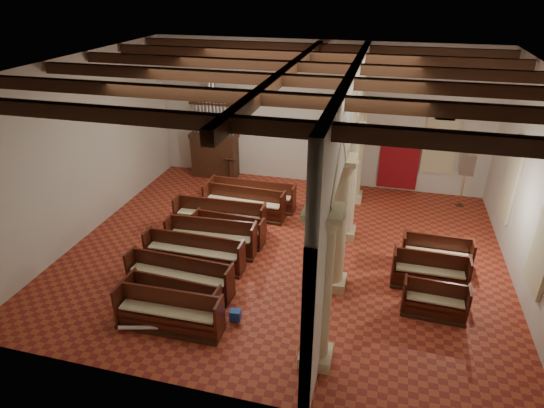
{
  "coord_description": "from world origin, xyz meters",
  "views": [
    {
      "loc": [
        2.8,
        -12.49,
        8.19
      ],
      "look_at": [
        -0.56,
        0.5,
        1.45
      ],
      "focal_mm": 30.0,
      "sensor_mm": 36.0,
      "label": 1
    }
  ],
  "objects": [
    {
      "name": "floor",
      "position": [
        0.0,
        0.0,
        0.0
      ],
      "size": [
        14.0,
        14.0,
        0.0
      ],
      "primitive_type": "plane",
      "color": "#9F3D22",
      "rests_on": "ground"
    },
    {
      "name": "ceiling",
      "position": [
        0.0,
        0.0,
        6.0
      ],
      "size": [
        14.0,
        14.0,
        0.0
      ],
      "primitive_type": "plane",
      "rotation": [
        3.14,
        0.0,
        0.0
      ],
      "color": "#321C10",
      "rests_on": "wall_back"
    },
    {
      "name": "wall_back",
      "position": [
        0.0,
        6.0,
        3.0
      ],
      "size": [
        14.0,
        0.02,
        6.0
      ],
      "primitive_type": "cube",
      "color": "beige",
      "rests_on": "floor"
    },
    {
      "name": "wall_front",
      "position": [
        0.0,
        -6.0,
        3.0
      ],
      "size": [
        14.0,
        0.02,
        6.0
      ],
      "primitive_type": "cube",
      "color": "beige",
      "rests_on": "floor"
    },
    {
      "name": "wall_left",
      "position": [
        -7.0,
        0.0,
        3.0
      ],
      "size": [
        0.02,
        12.0,
        6.0
      ],
      "primitive_type": "cube",
      "color": "beige",
      "rests_on": "floor"
    },
    {
      "name": "wall_right",
      "position": [
        7.0,
        0.0,
        3.0
      ],
      "size": [
        0.02,
        12.0,
        6.0
      ],
      "primitive_type": "cube",
      "color": "beige",
      "rests_on": "floor"
    },
    {
      "name": "ceiling_beams",
      "position": [
        0.0,
        0.0,
        5.82
      ],
      "size": [
        13.8,
        11.8,
        0.3
      ],
      "primitive_type": null,
      "color": "#3C1F13",
      "rests_on": "wall_back"
    },
    {
      "name": "arcade",
      "position": [
        1.8,
        0.0,
        3.56
      ],
      "size": [
        0.9,
        11.9,
        6.0
      ],
      "color": "#C0B38F",
      "rests_on": "floor"
    },
    {
      "name": "window_right_b",
      "position": [
        6.98,
        2.5,
        2.2
      ],
      "size": [
        0.03,
        1.0,
        2.2
      ],
      "primitive_type": "cube",
      "color": "#2D6652",
      "rests_on": "wall_right"
    },
    {
      "name": "window_back",
      "position": [
        5.0,
        5.98,
        2.2
      ],
      "size": [
        1.0,
        0.03,
        2.2
      ],
      "primitive_type": "cube",
      "color": "#2D6652",
      "rests_on": "wall_back"
    },
    {
      "name": "pipe_organ",
      "position": [
        -4.5,
        5.5,
        1.37
      ],
      "size": [
        2.1,
        0.85,
        4.4
      ],
      "color": "#3C1F13",
      "rests_on": "floor"
    },
    {
      "name": "lectern",
      "position": [
        -3.47,
        4.91,
        0.51
      ],
      "size": [
        0.55,
        0.57,
        1.23
      ],
      "rotation": [
        0.0,
        0.0,
        -0.17
      ],
      "color": "#342210",
      "rests_on": "floor"
    },
    {
      "name": "dossal_curtain",
      "position": [
        3.5,
        5.92,
        1.17
      ],
      "size": [
        1.8,
        0.07,
        2.17
      ],
      "color": "maroon",
      "rests_on": "floor"
    },
    {
      "name": "processional_banner",
      "position": [
        6.01,
        5.04,
        0.78
      ],
      "size": [
        0.52,
        0.66,
        2.28
      ],
      "rotation": [
        0.0,
        0.0,
        -0.16
      ],
      "color": "#3C1F13",
      "rests_on": "floor"
    },
    {
      "name": "hymnal_box_a",
      "position": [
        -0.47,
        -3.7,
        0.24
      ],
      "size": [
        0.31,
        0.26,
        0.28
      ],
      "primitive_type": "cube",
      "rotation": [
        0.0,
        0.0,
        0.12
      ],
      "color": "navy",
      "rests_on": "floor"
    },
    {
      "name": "hymnal_box_b",
      "position": [
        -1.15,
        -3.25,
        0.25
      ],
      "size": [
        0.36,
        0.32,
        0.3
      ],
      "primitive_type": "cube",
      "rotation": [
        0.0,
        0.0,
        -0.29
      ],
      "color": "navy",
      "rests_on": "floor"
    },
    {
      "name": "hymnal_box_c",
      "position": [
        -1.31,
        -0.74,
        0.27
      ],
      "size": [
        0.35,
        0.29,
        0.34
      ],
      "primitive_type": "cube",
      "rotation": [
        0.0,
        0.0,
        0.02
      ],
      "color": "#151991",
      "rests_on": "floor"
    },
    {
      "name": "tube_heater_a",
      "position": [
        -2.75,
        -4.69,
        0.16
      ],
      "size": [
        1.01,
        0.36,
        0.1
      ],
      "primitive_type": "cylinder",
      "rotation": [
        0.0,
        1.57,
        0.26
      ],
      "color": "white",
      "rests_on": "floor"
    },
    {
      "name": "tube_heater_b",
      "position": [
        -1.59,
        -3.71,
        0.16
      ],
      "size": [
        0.93,
        0.27,
        0.09
      ],
      "primitive_type": "cylinder",
      "rotation": [
        0.0,
        1.57,
        0.2
      ],
      "color": "white",
      "rests_on": "floor"
    },
    {
      "name": "nave_pew_0",
      "position": [
        -2.03,
        -4.33,
        0.36
      ],
      "size": [
        2.81,
        0.79,
        1.1
      ],
      "rotation": [
        0.0,
        0.0,
        0.02
      ],
      "color": "#3C1F13",
      "rests_on": "floor"
    },
    {
      "name": "nave_pew_1",
      "position": [
        -2.22,
        -3.68,
        0.32
      ],
      "size": [
        2.66,
        0.79,
        0.97
      ],
      "rotation": [
        0.0,
        0.0,
        -0.05
      ],
      "color": "#3C1F13",
      "rests_on": "floor"
    },
    {
      "name": "nave_pew_2",
      "position": [
        -2.45,
        -2.81,
        0.35
      ],
      "size": [
        3.21,
        0.86,
        1.07
      ],
      "rotation": [
        0.0,
        0.0,
        -0.05
      ],
      "color": "#3C1F13",
      "rests_on": "floor"
    },
    {
      "name": "nave_pew_3",
      "position": [
        -2.55,
        -1.53,
        0.35
      ],
      "size": [
        3.2,
        0.72,
        1.05
      ],
      "rotation": [
        0.0,
        0.0,
        -0.01
      ],
      "color": "#3C1F13",
      "rests_on": "floor"
    },
    {
      "name": "nave_pew_4",
      "position": [
        -2.32,
        -0.62,
        0.38
      ],
      "size": [
        3.0,
        0.93,
        1.15
      ],
      "rotation": [
        0.0,
        0.0,
        0.05
      ],
      "color": "#3C1F13",
      "rests_on": "floor"
    },
    {
      "name": "nave_pew_5",
      "position": [
        -2.0,
        0.14,
        0.33
      ],
      "size": [
        2.5,
        0.79,
        0.98
      ],
      "rotation": [
        0.0,
        0.0,
        -0.06
      ],
      "color": "#3C1F13",
      "rests_on": "floor"
    },
    {
      "name": "nave_pew_6",
      "position": [
        -2.56,
        0.8,
        0.38
      ],
      "size": [
        3.3,
        0.82,
        1.15
      ],
      "rotation": [
        0.0,
        0.0,
        0.02
      ],
      "color": "#3C1F13",
      "rests_on": "floor"
    },
    {
      "name": "nave_pew_7",
      "position": [
        -2.06,
        2.06,
        0.37
      ],
      "size": [
        3.16,
        0.89,
        1.13
      ],
      "rotation": [
        0.0,
        0.0,
        -0.04
      ],
      "color": "#3C1F13",
      "rests_on": "floor"
    },
    {
      "name": "nave_pew_8",
      "position": [
        -1.96,
        2.82,
        0.36
      ],
      "size": [
        3.4,
        0.76,
        1.1
      ],
      "rotation": [
        0.0,
        0.0,
        -0.01
      ],
      "color": "#3C1F13",
      "rests_on": "floor"
    },
    {
      "name": "aisle_pew_0",
      "position": [
        4.59,
        -2.07,
        0.34
      ],
      "size": [
        1.7,
        0.73,
        0.99
      ],
      "rotation": [
        0.0,
        0.0,
        -0.04
      ],
      "color": "#3C1F13",
      "rests_on": "floor"
    },
    {
      "name": "aisle_pew_1",
      "position": [
        4.51,
        -0.81,
        0.37
      ],
      "size": [
        2.14,
        0.73,
        1.09
      ],
      "rotation": [
        0.0,
        0.0,
        -0.0
      ],
      "color": "#3C1F13",
      "rests_on": "floor"
    },
    {
      "name": "aisle_pew_2",
      "position": [
        4.76,
        0.22,
        0.37
      ],
      "size": [
        2.08,
        0.74,
        1.1
      ],
      "rotation": [
        0.0,
        0.0,
        -0.0
      ],
      "color": "#3C1F13",
      "rests_on": "floor"
    }
  ]
}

